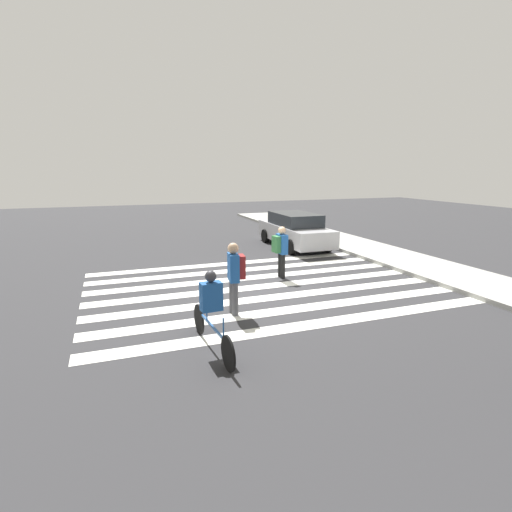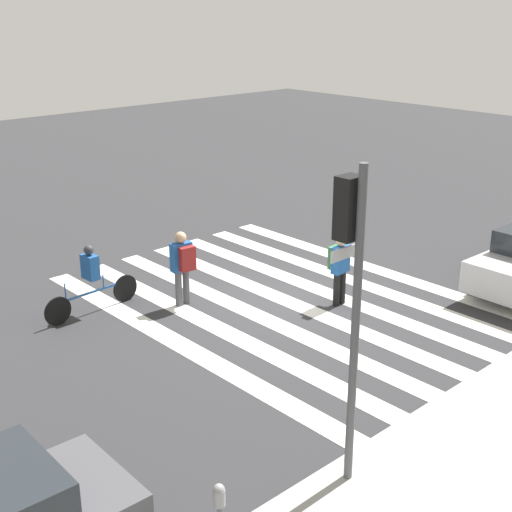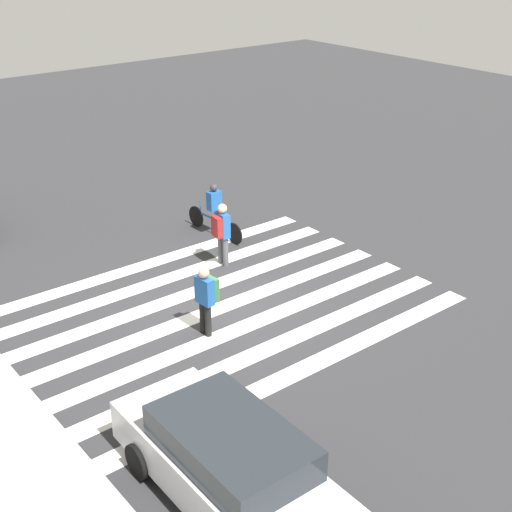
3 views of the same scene
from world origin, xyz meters
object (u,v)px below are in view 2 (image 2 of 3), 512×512
object	(u,v)px
parking_meter	(219,508)
pedestrian_adult_yellow_jacket	(339,264)
pedestrian_child_with_backpack	(183,263)
cyclist_far_lane	(91,277)
traffic_light	(351,269)

from	to	relation	value
parking_meter	pedestrian_adult_yellow_jacket	distance (m)	8.54
parking_meter	pedestrian_adult_yellow_jacket	size ratio (longest dim) A/B	0.78
pedestrian_child_with_backpack	cyclist_far_lane	size ratio (longest dim) A/B	0.73
pedestrian_child_with_backpack	pedestrian_adult_yellow_jacket	xyz separation A→B (m)	(-2.65, 2.35, -0.05)
pedestrian_child_with_backpack	cyclist_far_lane	xyz separation A→B (m)	(1.77, -1.02, -0.16)
traffic_light	pedestrian_adult_yellow_jacket	world-z (taller)	traffic_light
traffic_light	cyclist_far_lane	xyz separation A→B (m)	(-0.42, -7.68, -2.45)
pedestrian_child_with_backpack	pedestrian_adult_yellow_jacket	size ratio (longest dim) A/B	1.05
parking_meter	pedestrian_adult_yellow_jacket	world-z (taller)	pedestrian_adult_yellow_jacket
pedestrian_adult_yellow_jacket	cyclist_far_lane	xyz separation A→B (m)	(4.41, -3.38, -0.11)
traffic_light	pedestrian_child_with_backpack	world-z (taller)	traffic_light
traffic_light	parking_meter	distance (m)	3.38
traffic_light	parking_meter	size ratio (longest dim) A/B	3.64
cyclist_far_lane	parking_meter	bearing A→B (deg)	66.08
pedestrian_adult_yellow_jacket	cyclist_far_lane	bearing A→B (deg)	-42.41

